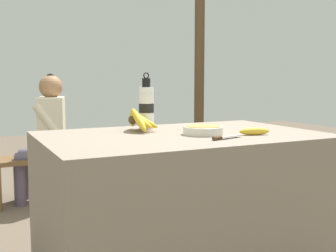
{
  "coord_description": "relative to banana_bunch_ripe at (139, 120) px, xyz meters",
  "views": [
    {
      "loc": [
        -1.06,
        -1.99,
        1.02
      ],
      "look_at": [
        -0.06,
        0.05,
        0.76
      ],
      "focal_mm": 45.0,
      "sensor_mm": 36.0,
      "label": 1
    }
  ],
  "objects": [
    {
      "name": "loose_banana_front",
      "position": [
        0.49,
        -0.42,
        -0.05
      ],
      "size": [
        0.17,
        0.08,
        0.04
      ],
      "rotation": [
        0.0,
        0.0,
        -0.27
      ],
      "color": "gold",
      "rests_on": "market_counter"
    },
    {
      "name": "market_counter",
      "position": [
        0.17,
        -0.2,
        -0.43
      ],
      "size": [
        1.49,
        0.96,
        0.72
      ],
      "color": "gray",
      "rests_on": "ground_plane"
    },
    {
      "name": "banana_bunch_ripe",
      "position": [
        0.0,
        0.0,
        0.0
      ],
      "size": [
        0.17,
        0.31,
        0.14
      ],
      "color": "#4C381E",
      "rests_on": "market_counter"
    },
    {
      "name": "water_bottle",
      "position": [
        0.09,
        0.1,
        0.07
      ],
      "size": [
        0.09,
        0.09,
        0.33
      ],
      "color": "white",
      "rests_on": "market_counter"
    },
    {
      "name": "serving_bowl",
      "position": [
        0.26,
        -0.28,
        -0.04
      ],
      "size": [
        0.21,
        0.21,
        0.05
      ],
      "color": "silver",
      "rests_on": "market_counter"
    },
    {
      "name": "knife",
      "position": [
        0.25,
        -0.48,
        -0.06
      ],
      "size": [
        0.2,
        0.08,
        0.02
      ],
      "rotation": [
        0.0,
        0.0,
        0.28
      ],
      "color": "#BCBCC1",
      "rests_on": "market_counter"
    },
    {
      "name": "support_post_far",
      "position": [
        1.28,
        1.52,
        0.33
      ],
      "size": [
        0.1,
        0.1,
        2.23
      ],
      "color": "#4C3823",
      "rests_on": "ground_plane"
    },
    {
      "name": "banana_bunch_green",
      "position": [
        0.48,
        1.35,
        -0.35
      ],
      "size": [
        0.15,
        0.27,
        0.13
      ],
      "color": "#4C381E",
      "rests_on": "wooden_bench"
    },
    {
      "name": "seated_vendor",
      "position": [
        -0.28,
        1.34,
        -0.19
      ],
      "size": [
        0.46,
        0.43,
        1.06
      ],
      "rotation": [
        0.0,
        0.0,
        2.87
      ],
      "color": "#564C60",
      "rests_on": "ground_plane"
    },
    {
      "name": "wooden_bench",
      "position": [
        0.01,
        1.36,
        -0.47
      ],
      "size": [
        1.58,
        0.32,
        0.38
      ],
      "color": "brown",
      "rests_on": "ground_plane"
    }
  ]
}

